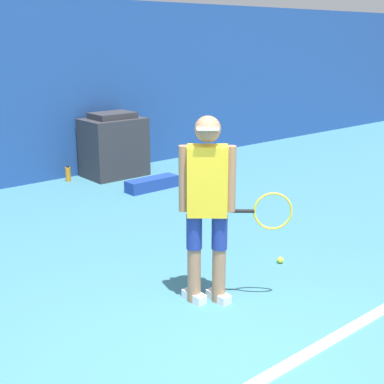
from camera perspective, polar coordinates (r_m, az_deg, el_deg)
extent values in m
plane|color=teal|center=(3.99, 4.72, -18.81)|extent=(24.00, 24.00, 0.00)
cylinder|color=#A37556|center=(4.81, 0.23, -8.81)|extent=(0.12, 0.12, 0.51)
cylinder|color=navy|center=(4.65, 0.23, -4.25)|extent=(0.14, 0.14, 0.31)
cube|color=white|center=(4.90, 0.22, -11.07)|extent=(0.10, 0.24, 0.08)
cylinder|color=#A37556|center=(4.81, 2.88, -8.82)|extent=(0.12, 0.12, 0.51)
cylinder|color=navy|center=(4.65, 2.95, -4.26)|extent=(0.14, 0.14, 0.31)
cube|color=white|center=(4.90, 2.85, -11.08)|extent=(0.10, 0.24, 0.08)
cube|color=yellow|center=(4.51, 1.64, 1.19)|extent=(0.39, 0.37, 0.60)
sphere|color=#A37556|center=(4.42, 1.68, 6.73)|extent=(0.22, 0.22, 0.22)
cube|color=white|center=(4.32, 1.70, 6.78)|extent=(0.21, 0.21, 0.02)
cylinder|color=#A37556|center=(4.51, -0.87, 1.42)|extent=(0.09, 0.09, 0.57)
cylinder|color=#A37556|center=(4.51, 4.14, 1.39)|extent=(0.09, 0.09, 0.57)
cylinder|color=black|center=(4.60, 5.37, -2.04)|extent=(0.18, 0.16, 0.03)
torus|color=yellow|center=(4.63, 8.63, -2.04)|extent=(0.27, 0.24, 0.34)
sphere|color=#D1E533|center=(5.73, 9.41, -7.17)|extent=(0.07, 0.07, 0.07)
cube|color=#333338|center=(9.18, -8.34, 4.73)|extent=(1.00, 0.72, 0.98)
cube|color=#333338|center=(9.09, -8.48, 8.08)|extent=(0.70, 0.50, 0.10)
cube|color=#1E3D99|center=(8.34, -4.30, 0.88)|extent=(0.86, 0.26, 0.18)
cylinder|color=orange|center=(9.03, -13.07, 1.85)|extent=(0.09, 0.09, 0.23)
cylinder|color=black|center=(9.00, -13.13, 2.64)|extent=(0.05, 0.05, 0.02)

